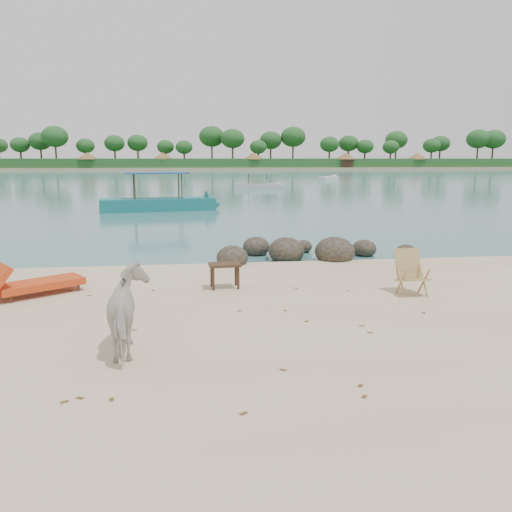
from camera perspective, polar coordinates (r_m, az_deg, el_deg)
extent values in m
plane|color=#356B6A|center=(98.05, -6.34, 9.23)|extent=(400.00, 400.00, 0.00)
cube|color=tan|center=(178.03, -6.73, 10.00)|extent=(420.00, 90.00, 1.40)
cube|color=#1E4C1E|center=(143.01, -6.63, 10.53)|extent=(420.00, 18.00, 2.40)
ellipsoid|color=black|center=(14.29, -2.73, -0.30)|extent=(0.91, 1.00, 0.68)
ellipsoid|color=black|center=(15.18, 3.48, 0.49)|extent=(1.09, 1.20, 0.82)
ellipsoid|color=black|center=(15.12, 8.98, 0.38)|extent=(1.18, 1.30, 0.88)
ellipsoid|color=black|center=(16.24, 12.27, 0.74)|extent=(0.76, 0.83, 0.57)
ellipsoid|color=black|center=(16.01, 16.81, 0.30)|extent=(0.65, 0.71, 0.49)
ellipsoid|color=black|center=(16.04, 0.01, 0.93)|extent=(0.87, 0.96, 0.65)
ellipsoid|color=black|center=(16.52, 5.44, 0.99)|extent=(0.57, 0.63, 0.43)
imported|color=beige|center=(7.93, -14.14, -6.28)|extent=(0.92, 1.62, 1.30)
plane|color=brown|center=(6.93, 11.83, -14.50)|extent=(0.14, 0.14, 0.00)
plane|color=brown|center=(9.89, 3.34, -6.40)|extent=(0.10, 0.10, 0.00)
plane|color=brown|center=(11.50, 10.49, -4.07)|extent=(0.14, 0.14, 0.00)
plane|color=brown|center=(6.69, -16.17, -15.68)|extent=(0.10, 0.10, 0.00)
plane|color=brown|center=(11.51, -18.47, -4.46)|extent=(0.14, 0.14, 0.00)
plane|color=brown|center=(12.10, -20.45, -3.84)|extent=(0.13, 0.13, 0.00)
plane|color=brown|center=(6.14, -1.43, -17.77)|extent=(0.14, 0.14, 0.00)
plane|color=brown|center=(10.27, 18.61, -6.31)|extent=(0.14, 0.14, 0.00)
plane|color=brown|center=(9.86, -1.90, -6.44)|extent=(0.14, 0.14, 0.00)
plane|color=brown|center=(7.25, 3.11, -13.06)|extent=(0.14, 0.14, 0.00)
plane|color=brown|center=(9.21, 11.98, -7.96)|extent=(0.14, 0.14, 0.00)
plane|color=brown|center=(11.58, 4.60, -3.81)|extent=(0.14, 0.14, 0.00)
plane|color=brown|center=(11.58, -11.69, -4.01)|extent=(0.13, 0.13, 0.00)
plane|color=brown|center=(9.29, 5.80, -7.60)|extent=(0.14, 0.14, 0.00)
plane|color=brown|center=(8.90, 12.89, -8.68)|extent=(0.11, 0.11, 0.00)
plane|color=brown|center=(6.65, 12.25, -15.65)|extent=(0.14, 0.14, 0.00)
plane|color=brown|center=(6.81, -21.04, -15.50)|extent=(0.14, 0.14, 0.00)
plane|color=brown|center=(6.84, -19.46, -15.27)|extent=(0.13, 0.13, 0.00)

